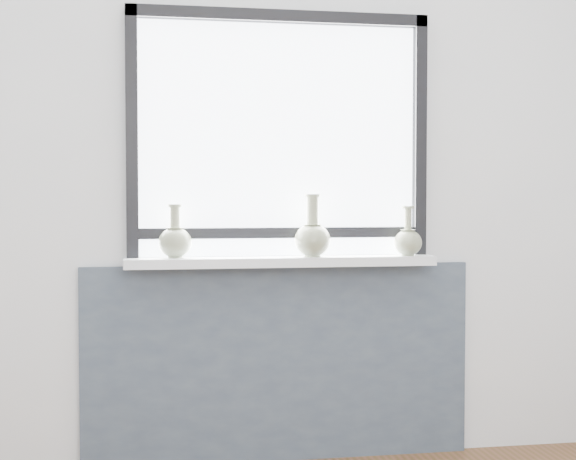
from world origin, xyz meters
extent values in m
cube|color=silver|center=(0.00, 1.81, 1.30)|extent=(3.60, 0.02, 2.60)
cube|color=#45525E|center=(0.00, 1.78, 0.43)|extent=(1.70, 0.03, 0.86)
cube|color=white|center=(0.00, 1.71, 0.88)|extent=(1.32, 0.18, 0.04)
cube|color=black|center=(-0.62, 1.76, 1.43)|extent=(0.05, 0.06, 1.05)
cube|color=black|center=(0.62, 1.76, 1.43)|extent=(0.05, 0.06, 1.05)
cube|color=black|center=(0.00, 1.76, 1.92)|extent=(1.30, 0.06, 0.05)
cube|color=black|center=(0.00, 1.76, 1.00)|extent=(1.20, 0.05, 0.04)
cube|color=white|center=(0.00, 1.79, 1.40)|extent=(1.20, 0.01, 1.00)
cylinder|color=gray|center=(-0.45, 1.72, 0.90)|extent=(0.06, 0.06, 0.01)
ellipsoid|color=gray|center=(-0.45, 1.72, 0.96)|extent=(0.14, 0.14, 0.13)
cone|color=gray|center=(-0.45, 1.72, 1.01)|extent=(0.08, 0.08, 0.03)
cylinder|color=gray|center=(-0.45, 1.72, 1.06)|extent=(0.04, 0.04, 0.10)
cylinder|color=gray|center=(-0.45, 1.72, 1.12)|extent=(0.06, 0.06, 0.01)
cylinder|color=gray|center=(0.13, 1.68, 0.90)|extent=(0.07, 0.07, 0.01)
ellipsoid|color=gray|center=(0.13, 1.68, 0.97)|extent=(0.15, 0.15, 0.14)
cone|color=gray|center=(0.13, 1.68, 1.02)|extent=(0.08, 0.08, 0.03)
cylinder|color=gray|center=(0.13, 1.68, 1.09)|extent=(0.05, 0.05, 0.14)
cylinder|color=gray|center=(0.13, 1.68, 1.16)|extent=(0.07, 0.07, 0.01)
cylinder|color=gray|center=(0.55, 1.68, 0.90)|extent=(0.05, 0.05, 0.01)
ellipsoid|color=gray|center=(0.55, 1.68, 0.96)|extent=(0.12, 0.12, 0.11)
cone|color=gray|center=(0.55, 1.68, 1.00)|extent=(0.07, 0.07, 0.03)
cylinder|color=gray|center=(0.55, 1.68, 1.05)|extent=(0.03, 0.03, 0.11)
cylinder|color=gray|center=(0.55, 1.68, 1.11)|extent=(0.05, 0.05, 0.01)
camera|label=1|loc=(-0.54, -1.65, 1.15)|focal=50.00mm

